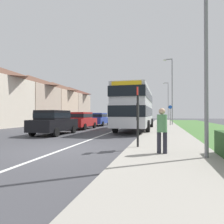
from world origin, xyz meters
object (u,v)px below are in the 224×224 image
at_px(parked_car_blue, 99,119).
at_px(street_lamp_mid, 171,88).
at_px(parked_car_red, 81,120).
at_px(pedestrian_at_stop, 162,128).
at_px(cycle_route_sign, 170,114).
at_px(street_lamp_near, 202,24).
at_px(bus_stop_sign, 138,112).
at_px(parked_car_black, 54,121).
at_px(double_decker_bus, 136,106).
at_px(street_lamp_far, 168,99).

height_order(parked_car_blue, street_lamp_mid, street_lamp_mid).
bearing_deg(parked_car_red, street_lamp_mid, 42.40).
distance_m(pedestrian_at_stop, cycle_route_sign, 17.92).
height_order(pedestrian_at_stop, street_lamp_near, street_lamp_near).
relative_size(bus_stop_sign, street_lamp_near, 0.35).
height_order(parked_car_black, parked_car_red, parked_car_black).
xyz_separation_m(double_decker_bus, cycle_route_sign, (3.28, 7.18, -0.71)).
bearing_deg(street_lamp_mid, parked_car_blue, -164.90).
bearing_deg(double_decker_bus, parked_car_blue, 132.10).
distance_m(bus_stop_sign, street_lamp_far, 37.78).
height_order(parked_car_black, parked_car_blue, parked_car_black).
height_order(double_decker_bus, street_lamp_far, street_lamp_far).
height_order(pedestrian_at_stop, street_lamp_mid, street_lamp_mid).
height_order(double_decker_bus, pedestrian_at_stop, double_decker_bus).
distance_m(parked_car_red, bus_stop_sign, 11.86).
bearing_deg(double_decker_bus, street_lamp_far, 82.63).
bearing_deg(double_decker_bus, bus_stop_sign, -82.23).
height_order(cycle_route_sign, street_lamp_mid, street_lamp_mid).
bearing_deg(parked_car_blue, street_lamp_mid, 15.10).
relative_size(double_decker_bus, pedestrian_at_stop, 5.90).
height_order(double_decker_bus, cycle_route_sign, double_decker_bus).
height_order(double_decker_bus, street_lamp_near, street_lamp_near).
xyz_separation_m(bus_stop_sign, street_lamp_mid, (2.17, 17.85, 3.25)).
bearing_deg(parked_car_black, street_lamp_mid, 57.23).
distance_m(pedestrian_at_stop, street_lamp_mid, 19.43).
distance_m(parked_car_blue, bus_stop_sign, 16.85).
bearing_deg(street_lamp_near, double_decker_bus, 107.63).
distance_m(parked_car_red, parked_car_blue, 5.67).
bearing_deg(street_lamp_mid, parked_car_black, -122.77).
relative_size(parked_car_black, street_lamp_mid, 0.49).
bearing_deg(parked_car_red, street_lamp_far, 72.11).
bearing_deg(street_lamp_near, parked_car_black, 145.71).
distance_m(double_decker_bus, pedestrian_at_stop, 11.01).
height_order(parked_car_blue, cycle_route_sign, cycle_route_sign).
height_order(parked_car_red, parked_car_blue, parked_car_red).
bearing_deg(parked_car_black, street_lamp_far, 75.16).
distance_m(street_lamp_near, street_lamp_mid, 19.33).
height_order(double_decker_bus, parked_car_red, double_decker_bus).
height_order(parked_car_red, street_lamp_near, street_lamp_near).
height_order(parked_car_blue, street_lamp_near, street_lamp_near).
bearing_deg(bus_stop_sign, street_lamp_far, 86.47).
distance_m(parked_car_red, pedestrian_at_stop, 13.34).
bearing_deg(pedestrian_at_stop, street_lamp_near, -13.87).
bearing_deg(double_decker_bus, street_lamp_near, -72.37).
xyz_separation_m(parked_car_black, street_lamp_mid, (8.64, 13.42, 3.85)).
distance_m(parked_car_red, cycle_route_sign, 11.06).
bearing_deg(bus_stop_sign, double_decker_bus, 97.77).
bearing_deg(street_lamp_far, cycle_route_sign, -90.95).
relative_size(parked_car_blue, street_lamp_near, 0.57).
bearing_deg(parked_car_black, pedestrian_at_stop, -37.03).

